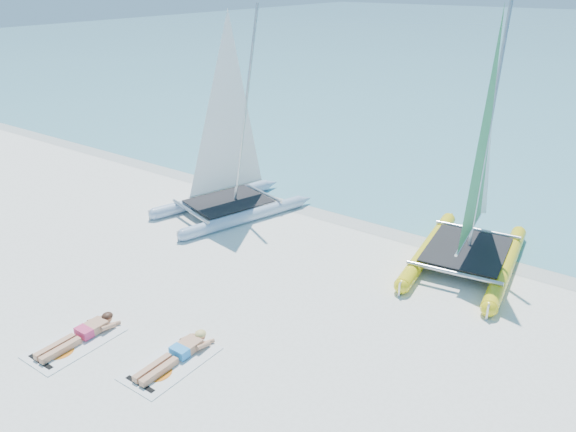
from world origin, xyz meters
name	(u,v)px	position (x,y,z in m)	size (l,w,h in m)	color
ground	(265,309)	(0.00, 0.00, 0.00)	(140.00, 140.00, 0.00)	white
wet_sand_strip	(380,225)	(0.00, 5.50, 0.00)	(140.00, 1.40, 0.01)	silver
catamaran_blue	(229,154)	(-4.18, 3.70, 1.86)	(3.41, 5.00, 6.23)	#A4BCD7
catamaran_yellow	(480,181)	(2.77, 5.12, 2.08)	(2.89, 5.29, 6.59)	yellow
towel_a	(75,343)	(-2.32, -3.17, 0.01)	(1.00, 1.85, 0.02)	white
sunbather_a	(82,333)	(-2.32, -2.98, 0.12)	(0.37, 1.73, 0.26)	tan
towel_b	(171,363)	(-0.30, -2.49, 0.01)	(1.00, 1.85, 0.02)	white
sunbather_b	(178,353)	(-0.30, -2.30, 0.12)	(0.37, 1.73, 0.26)	tan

